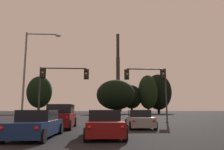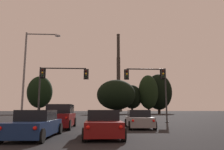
{
  "view_description": "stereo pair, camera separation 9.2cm",
  "coord_description": "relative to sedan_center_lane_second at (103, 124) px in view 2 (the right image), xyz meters",
  "views": [
    {
      "loc": [
        -0.27,
        -1.89,
        1.43
      ],
      "look_at": [
        1.83,
        32.9,
        7.01
      ],
      "focal_mm": 35.0,
      "sensor_mm": 36.0,
      "label": 1
    },
    {
      "loc": [
        -0.18,
        -1.89,
        1.43
      ],
      "look_at": [
        1.83,
        32.9,
        7.01
      ],
      "focal_mm": 35.0,
      "sensor_mm": 36.0,
      "label": 2
    }
  ],
  "objects": [
    {
      "name": "suv_left_lane_front",
      "position": [
        -3.28,
        5.62,
        0.23
      ],
      "size": [
        2.16,
        4.93,
        1.86
      ],
      "rotation": [
        0.0,
        0.0,
        0.01
      ],
      "color": "maroon",
      "rests_on": "ground_plane"
    },
    {
      "name": "smokestack",
      "position": [
        14.69,
        157.71,
        23.73
      ],
      "size": [
        5.45,
        5.45,
        62.39
      ],
      "color": "#2B2722",
      "rests_on": "ground_plane"
    },
    {
      "name": "treeline_center_left",
      "position": [
        12.19,
        70.8,
        5.68
      ],
      "size": [
        7.7,
        6.93,
        10.85
      ],
      "color": "black",
      "rests_on": "ground_plane"
    },
    {
      "name": "treeline_far_left",
      "position": [
        23.37,
        73.6,
        7.85
      ],
      "size": [
        10.51,
        9.46,
        15.61
      ],
      "color": "black",
      "rests_on": "ground_plane"
    },
    {
      "name": "traffic_light_overhead_right",
      "position": [
        5.99,
        13.07,
        4.15
      ],
      "size": [
        5.1,
        0.5,
        6.32
      ],
      "color": "#2D2D30",
      "rests_on": "ground_plane"
    },
    {
      "name": "sedan_right_lane_front",
      "position": [
        2.96,
        5.59,
        0.0
      ],
      "size": [
        2.18,
        4.77,
        1.43
      ],
      "rotation": [
        0.0,
        0.0,
        -0.05
      ],
      "color": "gray",
      "rests_on": "ground_plane"
    },
    {
      "name": "traffic_light_overhead_left",
      "position": [
        -5.24,
        13.1,
        4.17
      ],
      "size": [
        5.76,
        0.5,
        6.31
      ],
      "color": "#2D2D30",
      "rests_on": "ground_plane"
    },
    {
      "name": "treeline_right_mid",
      "position": [
        -20.98,
        65.1,
        6.9
      ],
      "size": [
        8.66,
        7.79,
        13.11
      ],
      "color": "black",
      "rests_on": "ground_plane"
    },
    {
      "name": "sedan_left_lane_second",
      "position": [
        -3.52,
        -0.31,
        0.0
      ],
      "size": [
        2.11,
        4.75,
        1.43
      ],
      "rotation": [
        0.0,
        0.0,
        -0.03
      ],
      "color": "navy",
      "rests_on": "ground_plane"
    },
    {
      "name": "sedan_center_lane_second",
      "position": [
        0.0,
        0.0,
        0.0
      ],
      "size": [
        2.01,
        4.72,
        1.43
      ],
      "rotation": [
        0.0,
        0.0,
        0.01
      ],
      "color": "maroon",
      "rests_on": "ground_plane"
    },
    {
      "name": "street_lamp",
      "position": [
        -7.4,
        10.38,
        5.13
      ],
      "size": [
        3.67,
        0.36,
        9.5
      ],
      "color": "slate",
      "rests_on": "ground_plane"
    },
    {
      "name": "treeline_far_right",
      "position": [
        18.28,
        69.58,
        7.46
      ],
      "size": [
        7.41,
        6.67,
        14.58
      ],
      "color": "black",
      "rests_on": "ground_plane"
    },
    {
      "name": "treeline_left_mid",
      "position": [
        5.77,
        65.99,
        6.11
      ],
      "size": [
        13.83,
        12.45,
        12.16
      ],
      "color": "black",
      "rests_on": "ground_plane"
    }
  ]
}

